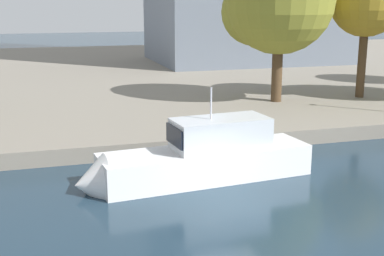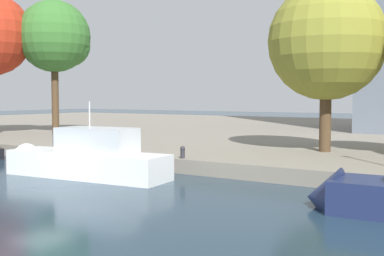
{
  "view_description": "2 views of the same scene",
  "coord_description": "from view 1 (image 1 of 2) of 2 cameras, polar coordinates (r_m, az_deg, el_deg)",
  "views": [
    {
      "loc": [
        -6.56,
        -16.88,
        7.28
      ],
      "look_at": [
        0.02,
        5.23,
        1.65
      ],
      "focal_mm": 48.88,
      "sensor_mm": 36.0,
      "label": 1
    },
    {
      "loc": [
        17.91,
        -14.9,
        4.07
      ],
      "look_at": [
        6.49,
        2.66,
        2.75
      ],
      "focal_mm": 45.92,
      "sensor_mm": 36.0,
      "label": 2
    }
  ],
  "objects": [
    {
      "name": "motor_yacht_1",
      "position": [
        21.68,
        0.4,
        -3.84
      ],
      "size": [
        10.06,
        3.22,
        4.55
      ],
      "rotation": [
        0.0,
        0.0,
        3.24
      ],
      "color": "white",
      "rests_on": "ground_plane"
    },
    {
      "name": "ground_plane",
      "position": [
        19.52,
        4.37,
        -8.23
      ],
      "size": [
        220.0,
        220.0,
        0.0
      ],
      "primitive_type": "plane",
      "color": "#1E3342"
    },
    {
      "name": "tree_2",
      "position": [
        34.65,
        9.04,
        13.45
      ],
      "size": [
        7.01,
        7.19,
        10.11
      ],
      "color": "#4C3823",
      "rests_on": "dock_promenade"
    },
    {
      "name": "mooring_bollard_1",
      "position": [
        26.37,
        5.56,
        0.17
      ],
      "size": [
        0.27,
        0.27,
        0.67
      ],
      "color": "#2D2D33",
      "rests_on": "dock_promenade"
    },
    {
      "name": "dock_promenade",
      "position": [
        51.7,
        -9.19,
        5.89
      ],
      "size": [
        120.0,
        55.0,
        0.78
      ],
      "primitive_type": "cube",
      "color": "gray",
      "rests_on": "ground_plane"
    }
  ]
}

